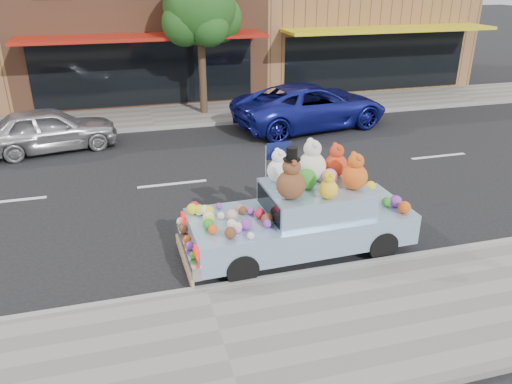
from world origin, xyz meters
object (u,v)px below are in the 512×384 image
object	(u,v)px
street_tree	(200,14)
car_silver	(49,129)
art_car	(302,214)
car_blue	(311,106)

from	to	relation	value
street_tree	car_silver	bearing A→B (deg)	-151.65
street_tree	art_car	world-z (taller)	street_tree
car_blue	art_car	distance (m)	8.63
street_tree	art_car	size ratio (longest dim) A/B	1.15
car_blue	art_car	bearing A→B (deg)	147.68
car_silver	art_car	xyz separation A→B (m)	(5.37, -7.74, 0.13)
car_silver	art_car	world-z (taller)	art_car
car_silver	car_blue	world-z (taller)	car_blue
car_blue	car_silver	bearing A→B (deg)	81.61
car_silver	art_car	distance (m)	9.42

